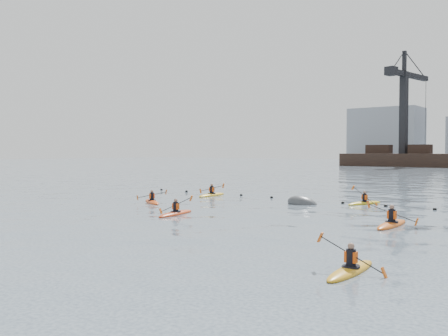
% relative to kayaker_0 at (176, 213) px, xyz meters
% --- Properties ---
extents(ground, '(400.00, 400.00, 0.00)m').
position_rel_kayaker_0_xyz_m(ground, '(4.16, -10.99, -0.10)').
color(ground, '#374151').
rests_on(ground, ground).
extents(float_line, '(33.24, 0.73, 0.24)m').
position_rel_kayaker_0_xyz_m(float_line, '(3.66, 11.55, -0.07)').
color(float_line, black).
rests_on(float_line, ground).
extents(kayaker_0, '(2.25, 3.32, 1.28)m').
position_rel_kayaker_0_xyz_m(kayaker_0, '(0.00, 0.00, 0.00)').
color(kayaker_0, red).
rests_on(kayaker_0, ground).
extents(kayaker_1, '(2.18, 3.14, 1.22)m').
position_rel_kayaker_0_xyz_m(kayaker_1, '(13.13, -6.19, -0.00)').
color(kayaker_1, orange).
rests_on(kayaker_1, ground).
extents(kayaker_2, '(3.09, 2.21, 1.03)m').
position_rel_kayaker_0_xyz_m(kayaker_2, '(-5.72, 3.57, -0.00)').
color(kayaker_2, '#DF4C14').
rests_on(kayaker_2, ground).
extents(kayaker_3, '(2.19, 3.25, 1.35)m').
position_rel_kayaker_0_xyz_m(kayaker_3, '(6.48, 11.91, -0.00)').
color(kayaker_3, yellow).
rests_on(kayaker_3, ground).
extents(kayaker_4, '(2.49, 3.65, 1.29)m').
position_rel_kayaker_0_xyz_m(kayaker_4, '(11.13, 3.49, 0.01)').
color(kayaker_4, '#D55814').
rests_on(kayaker_4, ground).
extents(kayaker_5, '(2.38, 3.56, 1.19)m').
position_rel_kayaker_0_xyz_m(kayaker_5, '(-5.68, 10.18, 0.01)').
color(kayaker_5, yellow).
rests_on(kayaker_5, ground).
extents(mooring_buoy, '(2.57, 1.78, 1.50)m').
position_rel_kayaker_0_xyz_m(mooring_buoy, '(3.15, 9.24, -0.10)').
color(mooring_buoy, '#3F4144').
rests_on(mooring_buoy, ground).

